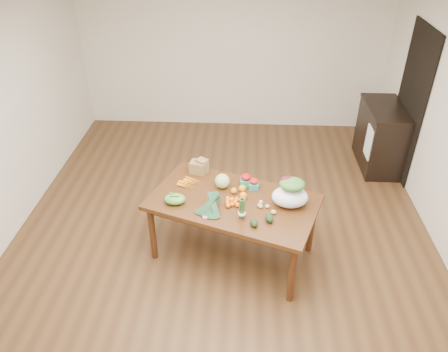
# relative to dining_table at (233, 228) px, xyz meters

# --- Properties ---
(floor) EXTENTS (6.00, 6.00, 0.00)m
(floor) POSITION_rel_dining_table_xyz_m (-0.13, 0.35, -0.38)
(floor) COLOR #53361C
(floor) RESTS_ON ground
(room_walls) EXTENTS (5.02, 6.02, 2.70)m
(room_walls) POSITION_rel_dining_table_xyz_m (-0.13, 0.35, 0.97)
(room_walls) COLOR silver
(room_walls) RESTS_ON floor
(dining_table) EXTENTS (1.95, 1.49, 0.75)m
(dining_table) POSITION_rel_dining_table_xyz_m (0.00, 0.00, 0.00)
(dining_table) COLOR #462510
(dining_table) RESTS_ON floor
(doorway_dark) EXTENTS (0.02, 1.00, 2.10)m
(doorway_dark) POSITION_rel_dining_table_xyz_m (2.35, 1.95, 0.68)
(doorway_dark) COLOR black
(doorway_dark) RESTS_ON floor
(cabinet) EXTENTS (0.52, 1.02, 0.94)m
(cabinet) POSITION_rel_dining_table_xyz_m (2.09, 2.07, 0.10)
(cabinet) COLOR black
(cabinet) RESTS_ON floor
(dish_towel) EXTENTS (0.02, 0.28, 0.45)m
(dish_towel) POSITION_rel_dining_table_xyz_m (1.83, 1.75, 0.18)
(dish_towel) COLOR white
(dish_towel) RESTS_ON cabinet
(paper_bag) EXTENTS (0.30, 0.27, 0.17)m
(paper_bag) POSITION_rel_dining_table_xyz_m (-0.42, 0.52, 0.46)
(paper_bag) COLOR olive
(paper_bag) RESTS_ON dining_table
(cabbage) EXTENTS (0.16, 0.16, 0.16)m
(cabbage) POSITION_rel_dining_table_xyz_m (-0.13, 0.24, 0.46)
(cabbage) COLOR #A8D57A
(cabbage) RESTS_ON dining_table
(strawberry_basket_a) EXTENTS (0.15, 0.15, 0.11)m
(strawberry_basket_a) POSITION_rel_dining_table_xyz_m (0.13, 0.30, 0.43)
(strawberry_basket_a) COLOR #B40C13
(strawberry_basket_a) RESTS_ON dining_table
(strawberry_basket_b) EXTENTS (0.14, 0.14, 0.10)m
(strawberry_basket_b) POSITION_rel_dining_table_xyz_m (0.22, 0.24, 0.42)
(strawberry_basket_b) COLOR red
(strawberry_basket_b) RESTS_ON dining_table
(orange_a) EXTENTS (0.07, 0.07, 0.07)m
(orange_a) POSITION_rel_dining_table_xyz_m (0.00, 0.13, 0.41)
(orange_a) COLOR #FF9C0F
(orange_a) RESTS_ON dining_table
(orange_b) EXTENTS (0.08, 0.08, 0.08)m
(orange_b) POSITION_rel_dining_table_xyz_m (0.09, 0.17, 0.41)
(orange_b) COLOR orange
(orange_b) RESTS_ON dining_table
(orange_c) EXTENTS (0.08, 0.08, 0.08)m
(orange_c) POSITION_rel_dining_table_xyz_m (0.10, 0.03, 0.42)
(orange_c) COLOR orange
(orange_c) RESTS_ON dining_table
(mandarin_cluster) EXTENTS (0.23, 0.23, 0.08)m
(mandarin_cluster) POSITION_rel_dining_table_xyz_m (-0.02, -0.06, 0.42)
(mandarin_cluster) COLOR orange
(mandarin_cluster) RESTS_ON dining_table
(carrots) EXTENTS (0.28, 0.28, 0.03)m
(carrots) POSITION_rel_dining_table_xyz_m (-0.50, 0.28, 0.39)
(carrots) COLOR orange
(carrots) RESTS_ON dining_table
(snap_pea_bag) EXTENTS (0.22, 0.17, 0.10)m
(snap_pea_bag) POSITION_rel_dining_table_xyz_m (-0.60, -0.08, 0.43)
(snap_pea_bag) COLOR #549733
(snap_pea_bag) RESTS_ON dining_table
(kale_bunch) EXTENTS (0.44, 0.49, 0.16)m
(kale_bunch) POSITION_rel_dining_table_xyz_m (-0.24, -0.22, 0.45)
(kale_bunch) COLOR black
(kale_bunch) RESTS_ON dining_table
(asparagus_bundle) EXTENTS (0.11, 0.14, 0.26)m
(asparagus_bundle) POSITION_rel_dining_table_xyz_m (0.10, -0.30, 0.50)
(asparagus_bundle) COLOR #456F32
(asparagus_bundle) RESTS_ON dining_table
(potato_a) EXTENTS (0.06, 0.05, 0.05)m
(potato_a) POSITION_rel_dining_table_xyz_m (0.28, -0.10, 0.40)
(potato_a) COLOR tan
(potato_a) RESTS_ON dining_table
(potato_b) EXTENTS (0.05, 0.04, 0.04)m
(potato_b) POSITION_rel_dining_table_xyz_m (0.29, -0.12, 0.39)
(potato_b) COLOR tan
(potato_b) RESTS_ON dining_table
(potato_c) EXTENTS (0.05, 0.04, 0.04)m
(potato_c) POSITION_rel_dining_table_xyz_m (0.35, -0.11, 0.40)
(potato_c) COLOR tan
(potato_c) RESTS_ON dining_table
(potato_d) EXTENTS (0.05, 0.04, 0.04)m
(potato_d) POSITION_rel_dining_table_xyz_m (0.29, -0.04, 0.39)
(potato_d) COLOR tan
(potato_d) RESTS_ON dining_table
(potato_e) EXTENTS (0.06, 0.05, 0.05)m
(potato_e) POSITION_rel_dining_table_xyz_m (0.41, -0.21, 0.40)
(potato_e) COLOR tan
(potato_e) RESTS_ON dining_table
(avocado_a) EXTENTS (0.10, 0.12, 0.07)m
(avocado_a) POSITION_rel_dining_table_xyz_m (0.21, -0.41, 0.41)
(avocado_a) COLOR black
(avocado_a) RESTS_ON dining_table
(avocado_b) EXTENTS (0.11, 0.13, 0.08)m
(avocado_b) POSITION_rel_dining_table_xyz_m (0.36, -0.33, 0.41)
(avocado_b) COLOR black
(avocado_b) RESTS_ON dining_table
(salad_bag) EXTENTS (0.45, 0.39, 0.29)m
(salad_bag) POSITION_rel_dining_table_xyz_m (0.58, -0.05, 0.52)
(salad_bag) COLOR white
(salad_bag) RESTS_ON dining_table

